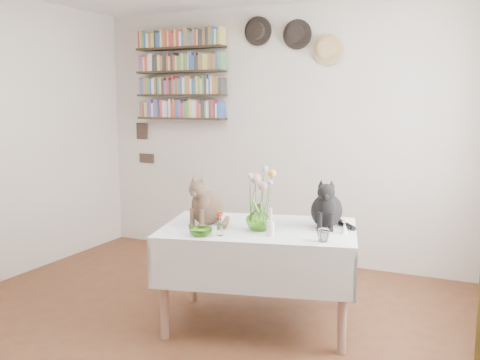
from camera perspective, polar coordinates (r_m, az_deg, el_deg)
The scene contains 14 objects.
room at distance 3.28m, azimuth -9.28°, elevation 2.51°, with size 4.08×4.58×2.58m.
dining_table at distance 3.79m, azimuth 2.03°, elevation -7.61°, with size 1.50×1.15×0.71m.
tabby_cat at distance 3.81m, azimuth -3.45°, elevation -2.00°, with size 0.24×0.31×0.36m, color brown, non-canonical shape.
black_cat at distance 3.76m, azimuth 9.25°, elevation -2.29°, with size 0.24×0.30×0.35m, color black, non-canonical shape.
flower_vase at distance 3.62m, azimuth 2.02°, elevation -3.99°, with size 0.18×0.18×0.18m, color #7EC442.
green_bowl at distance 3.51m, azimuth -4.21°, elevation -5.54°, with size 0.15×0.15×0.05m, color #7EC442.
drinking_glass at distance 3.39m, azimuth 8.88°, elevation -5.87°, with size 0.09×0.09×0.08m, color white.
candlestick at distance 3.49m, azimuth 3.27°, elevation -4.99°, with size 0.05×0.05×0.18m.
berry_jar at distance 3.49m, azimuth -2.21°, elevation -4.59°, with size 0.05×0.05×0.19m.
porcelain_figurine at distance 3.61m, azimuth 11.08°, elevation -4.94°, with size 0.05×0.05×0.10m.
flower_bouquet at distance 3.58m, azimuth 2.12°, elevation -0.09°, with size 0.17×0.13×0.39m.
bookshelf_unit at distance 5.68m, azimuth -6.35°, elevation 11.02°, with size 1.00×0.16×0.91m.
wall_hats at distance 5.21m, azimuth 5.67°, elevation 14.84°, with size 0.98×0.09×0.48m.
wall_art_plaques at distance 6.04m, azimuth -10.20°, elevation 3.97°, with size 0.21×0.02×0.44m.
Camera 1 is at (1.83, -2.70, 1.58)m, focal length 40.00 mm.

